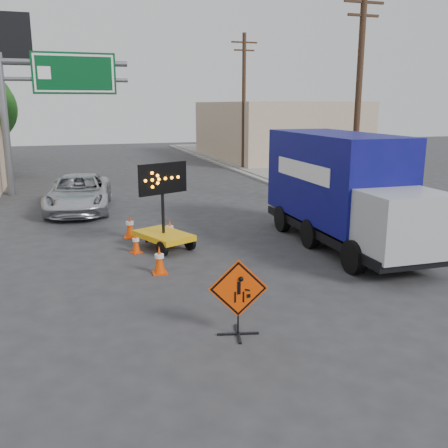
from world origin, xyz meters
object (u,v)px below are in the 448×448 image
pickup_truck (79,193)px  box_truck (342,196)px  arrow_board (163,230)px  construction_sign (238,296)px

pickup_truck → box_truck: bearing=-39.6°
arrow_board → pickup_truck: size_ratio=0.50×
pickup_truck → arrow_board: bearing=-64.5°
construction_sign → pickup_truck: 13.38m
pickup_truck → construction_sign: bearing=-72.5°
construction_sign → arrow_board: 6.40m
arrow_board → box_truck: 5.72m
construction_sign → box_truck: 7.31m
construction_sign → pickup_truck: construction_sign is taller
construction_sign → arrow_board: arrow_board is taller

